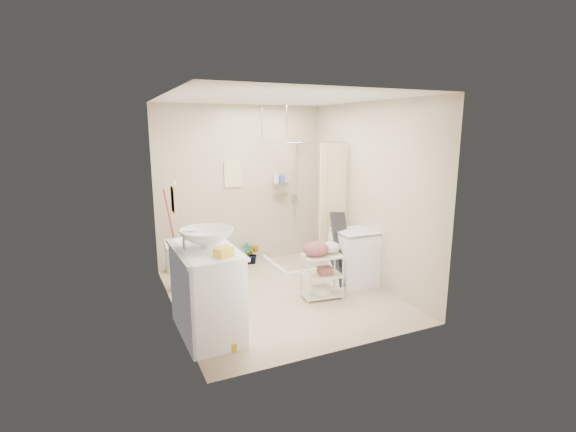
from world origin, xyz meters
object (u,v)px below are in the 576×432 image
object	(u,v)px
vanity	(206,291)
washing_machine	(354,257)
toilet	(192,264)
laundry_rack	(322,272)

from	to	relation	value
vanity	washing_machine	size ratio (longest dim) A/B	1.40
toilet	vanity	bearing A→B (deg)	179.63
toilet	laundry_rack	size ratio (longest dim) A/B	0.99
toilet	laundry_rack	distance (m)	1.83
toilet	washing_machine	size ratio (longest dim) A/B	0.90
vanity	toilet	bearing A→B (deg)	83.56
vanity	washing_machine	distance (m)	2.38
vanity	toilet	world-z (taller)	vanity
washing_machine	laundry_rack	distance (m)	0.72
vanity	toilet	size ratio (longest dim) A/B	1.56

